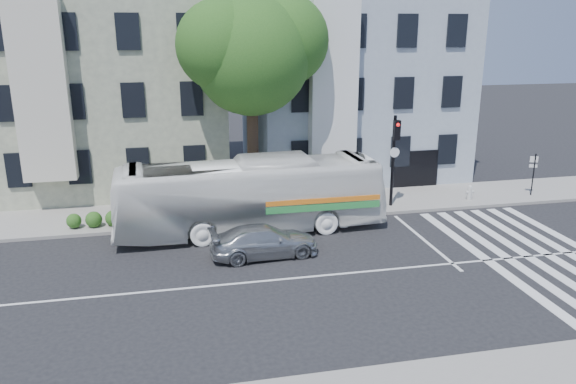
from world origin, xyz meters
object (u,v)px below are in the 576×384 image
object	(u,v)px
bus	(250,196)
fire_hydrant	(470,192)
sedan	(264,241)
traffic_signal	(394,150)

from	to	relation	value
bus	fire_hydrant	xyz separation A→B (m)	(11.78, 1.86, -1.12)
fire_hydrant	sedan	bearing A→B (deg)	-157.77
bus	sedan	world-z (taller)	bus
sedan	traffic_signal	world-z (taller)	traffic_signal
bus	sedan	distance (m)	3.08
fire_hydrant	bus	bearing A→B (deg)	-171.00
sedan	traffic_signal	distance (m)	8.93
sedan	fire_hydrant	size ratio (longest dim) A/B	5.62
traffic_signal	fire_hydrant	world-z (taller)	traffic_signal
sedan	traffic_signal	size ratio (longest dim) A/B	0.92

